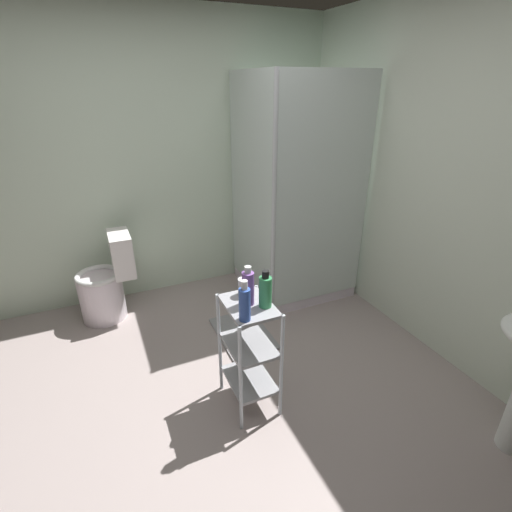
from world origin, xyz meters
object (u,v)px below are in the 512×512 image
shower_stall (289,248)px  toilet (107,284)px  conditioner_bottle_purple (248,288)px  bath_mat (243,333)px  shampoo_bottle_blue (245,303)px  storage_cart (249,347)px  body_wash_bottle_green (266,291)px  rinse_cup (244,287)px

shower_stall → toilet: 1.68m
conditioner_bottle_purple → bath_mat: conditioner_bottle_purple is taller
shampoo_bottle_blue → bath_mat: shampoo_bottle_blue is taller
conditioner_bottle_purple → storage_cart: bearing=-3.8°
bath_mat → body_wash_bottle_green: bearing=-11.8°
conditioner_bottle_purple → bath_mat: size_ratio=0.40×
shampoo_bottle_blue → body_wash_bottle_green: 0.17m
rinse_cup → conditioner_bottle_purple: bearing=-9.2°
toilet → bath_mat: size_ratio=1.27×
shower_stall → storage_cart: shower_stall is taller
toilet → bath_mat: bearing=52.5°
shower_stall → storage_cart: size_ratio=2.70×
shower_stall → shampoo_bottle_blue: 1.68m
storage_cart → shampoo_bottle_blue: 0.43m
toilet → storage_cart: (1.42, 0.73, 0.12)m
storage_cart → rinse_cup: (-0.11, 0.02, 0.36)m
conditioner_bottle_purple → body_wash_bottle_green: conditioner_bottle_purple is taller
conditioner_bottle_purple → rinse_cup: (-0.11, 0.02, -0.05)m
shampoo_bottle_blue → conditioner_bottle_purple: (-0.14, 0.08, 0.00)m
shampoo_bottle_blue → rinse_cup: size_ratio=2.25×
shower_stall → storage_cart: 1.49m
shower_stall → storage_cart: bearing=-38.2°
shampoo_bottle_blue → bath_mat: bearing=159.0°
rinse_cup → bath_mat: rinse_cup is taller
storage_cart → conditioner_bottle_purple: 0.41m
rinse_cup → bath_mat: bearing=159.2°
storage_cart → shampoo_bottle_blue: bearing=-30.8°
shampoo_bottle_blue → bath_mat: 1.21m
bath_mat → toilet: bearing=-127.5°
shampoo_bottle_blue → storage_cart: bearing=149.2°
shower_stall → toilet: size_ratio=2.63×
storage_cart → bath_mat: storage_cart is taller
body_wash_bottle_green → rinse_cup: (-0.17, -0.06, -0.05)m
storage_cart → body_wash_bottle_green: 0.41m
body_wash_bottle_green → bath_mat: size_ratio=0.38×
toilet → shampoo_bottle_blue: size_ratio=3.19×
rinse_cup → toilet: bearing=-150.3°
storage_cart → bath_mat: (-0.68, 0.23, -0.43)m
shower_stall → shampoo_bottle_blue: size_ratio=8.40×
shower_stall → toilet: bearing=-98.8°
toilet → rinse_cup: 1.58m
storage_cart → body_wash_bottle_green: size_ratio=3.27×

